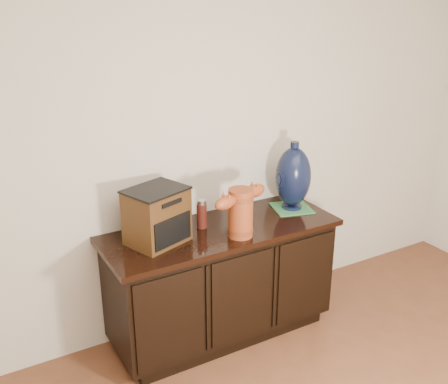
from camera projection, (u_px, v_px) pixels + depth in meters
sideboard at (221, 281)px, 3.31m from camera, size 1.46×0.56×0.75m
terracotta_vessel at (241, 210)px, 3.02m from camera, size 0.41×0.19×0.29m
tv_radio at (157, 216)px, 2.95m from camera, size 0.39×0.35×0.32m
green_mat at (292, 208)px, 3.47m from camera, size 0.30×0.30×0.01m
lamp_base at (293, 177)px, 3.39m from camera, size 0.29×0.29×0.45m
spray_can at (202, 214)px, 3.16m from camera, size 0.06×0.06×0.18m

